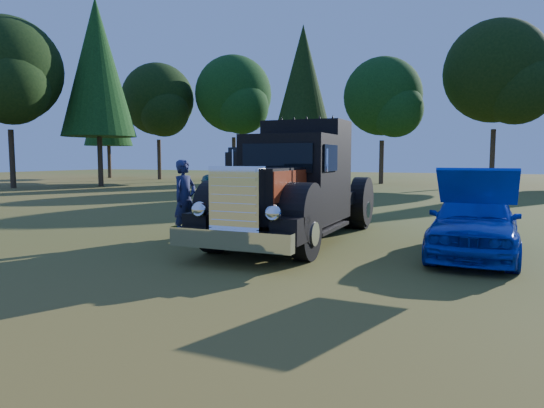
{
  "coord_description": "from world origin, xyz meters",
  "views": [
    {
      "loc": [
        3.43,
        -9.23,
        2.05
      ],
      "look_at": [
        -1.08,
        1.11,
        0.98
      ],
      "focal_mm": 32.0,
      "sensor_mm": 36.0,
      "label": 1
    }
  ],
  "objects_px": {
    "diamond_t_truck": "(294,189)",
    "hotrod_coupe": "(475,222)",
    "distant_teal_car": "(231,177)",
    "spectator_far": "(237,199)",
    "spectator_near": "(185,199)"
  },
  "relations": [
    {
      "from": "hotrod_coupe",
      "to": "distant_teal_car",
      "type": "bearing_deg",
      "value": 129.67
    },
    {
      "from": "spectator_far",
      "to": "distant_teal_car",
      "type": "xyz_separation_m",
      "value": [
        -10.7,
        19.4,
        -0.28
      ]
    },
    {
      "from": "spectator_near",
      "to": "distant_teal_car",
      "type": "bearing_deg",
      "value": 34.86
    },
    {
      "from": "spectator_near",
      "to": "distant_teal_car",
      "type": "distance_m",
      "value": 22.74
    },
    {
      "from": "diamond_t_truck",
      "to": "spectator_near",
      "type": "xyz_separation_m",
      "value": [
        -2.72,
        -0.69,
        -0.28
      ]
    },
    {
      "from": "hotrod_coupe",
      "to": "spectator_near",
      "type": "bearing_deg",
      "value": -176.15
    },
    {
      "from": "distant_teal_car",
      "to": "diamond_t_truck",
      "type": "bearing_deg",
      "value": -16.73
    },
    {
      "from": "spectator_far",
      "to": "distant_teal_car",
      "type": "height_order",
      "value": "spectator_far"
    },
    {
      "from": "hotrod_coupe",
      "to": "distant_teal_car",
      "type": "xyz_separation_m",
      "value": [
        -16.64,
        20.06,
        -0.07
      ]
    },
    {
      "from": "distant_teal_car",
      "to": "spectator_near",
      "type": "bearing_deg",
      "value": -23.48
    },
    {
      "from": "hotrod_coupe",
      "to": "spectator_near",
      "type": "xyz_separation_m",
      "value": [
        -6.85,
        -0.46,
        0.28
      ]
    },
    {
      "from": "hotrod_coupe",
      "to": "spectator_far",
      "type": "bearing_deg",
      "value": 173.65
    },
    {
      "from": "diamond_t_truck",
      "to": "hotrod_coupe",
      "type": "height_order",
      "value": "diamond_t_truck"
    },
    {
      "from": "diamond_t_truck",
      "to": "spectator_far",
      "type": "height_order",
      "value": "diamond_t_truck"
    },
    {
      "from": "hotrod_coupe",
      "to": "spectator_near",
      "type": "relative_size",
      "value": 2.15
    }
  ]
}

